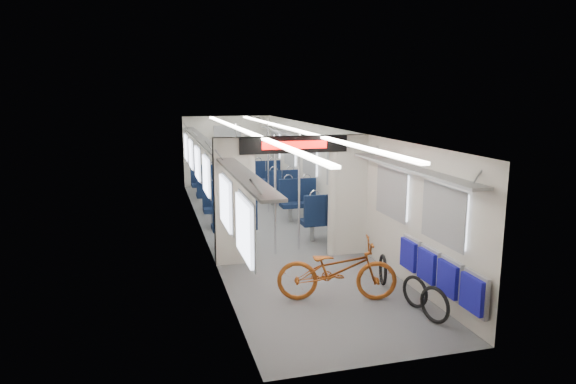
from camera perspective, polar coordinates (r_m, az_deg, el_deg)
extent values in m
plane|color=#515456|center=(11.64, -2.16, -4.29)|extent=(12.00, 12.00, 0.00)
cube|color=beige|center=(11.16, -9.48, 0.94)|extent=(0.02, 12.00, 2.30)
cube|color=beige|center=(11.79, 4.68, 1.60)|extent=(0.02, 12.00, 2.30)
cube|color=beige|center=(17.23, -6.72, 4.57)|extent=(2.90, 0.02, 2.30)
cube|color=beige|center=(5.87, 11.26, -8.40)|extent=(2.90, 0.02, 2.30)
cube|color=silver|center=(11.25, -2.25, 7.07)|extent=(2.90, 12.00, 0.02)
cube|color=white|center=(11.14, -5.03, 6.85)|extent=(0.12, 11.40, 0.04)
cube|color=white|center=(11.39, 0.47, 6.98)|extent=(0.12, 11.40, 0.04)
cube|color=beige|center=(9.28, -6.19, -1.97)|extent=(0.65, 0.18, 2.00)
cube|color=beige|center=(9.87, 6.82, -1.19)|extent=(0.65, 0.18, 2.00)
cube|color=beige|center=(9.33, 0.53, 5.33)|extent=(2.90, 0.18, 0.30)
cylinder|color=beige|center=(9.34, -4.22, -1.85)|extent=(0.20, 0.20, 2.00)
cylinder|color=beige|center=(9.76, 5.04, -1.30)|extent=(0.20, 0.20, 2.00)
cube|color=black|center=(9.23, 0.72, 5.26)|extent=(2.00, 0.03, 0.30)
cube|color=#FF0C07|center=(9.20, 0.76, 5.25)|extent=(1.20, 0.02, 0.14)
cube|color=white|center=(6.46, -4.90, -4.10)|extent=(0.04, 1.00, 0.75)
cube|color=white|center=(7.48, 17.03, -2.44)|extent=(0.04, 1.00, 0.75)
cube|color=white|center=(7.99, -6.97, -1.18)|extent=(0.04, 1.00, 0.75)
cube|color=white|center=(8.84, 11.55, -0.13)|extent=(0.04, 1.00, 0.75)
cube|color=white|center=(10.63, -9.09, 1.82)|extent=(0.04, 1.00, 0.75)
cube|color=white|center=(11.28, 5.41, 2.44)|extent=(0.04, 1.00, 0.75)
cube|color=white|center=(12.50, -10.04, 3.17)|extent=(0.04, 1.00, 0.75)
cube|color=white|center=(13.06, 2.49, 3.66)|extent=(0.04, 1.00, 0.75)
cube|color=white|center=(14.38, -10.74, 4.16)|extent=(0.04, 1.00, 0.75)
cube|color=white|center=(14.87, 0.26, 4.58)|extent=(0.04, 1.00, 0.75)
cube|color=white|center=(16.16, -11.26, 4.89)|extent=(0.04, 1.00, 0.75)
cube|color=white|center=(16.60, -1.40, 5.26)|extent=(0.04, 1.00, 0.75)
cube|color=gray|center=(7.14, -4.95, 1.88)|extent=(0.30, 3.60, 0.04)
cube|color=gray|center=(7.98, 13.30, 2.60)|extent=(0.30, 3.60, 0.04)
cube|color=gray|center=(13.05, -9.71, 5.94)|extent=(0.30, 7.60, 0.04)
cube|color=gray|center=(13.53, 1.12, 6.27)|extent=(0.30, 7.60, 0.04)
cube|color=gray|center=(17.19, -6.68, 4.05)|extent=(0.90, 0.05, 2.00)
imported|color=#A04B17|center=(7.78, 5.46, -8.60)|extent=(1.90, 1.07, 0.94)
cube|color=gray|center=(7.02, 20.16, -10.55)|extent=(0.06, 0.48, 0.54)
cube|color=#120E86|center=(6.99, 19.75, -10.63)|extent=(0.06, 0.44, 0.46)
cube|color=gray|center=(7.44, 17.70, -9.15)|extent=(0.06, 0.48, 0.54)
cube|color=#120E86|center=(7.41, 17.31, -9.21)|extent=(0.06, 0.44, 0.46)
cube|color=gray|center=(7.88, 15.53, -7.88)|extent=(0.06, 0.48, 0.54)
cube|color=#120E86|center=(7.85, 15.15, -7.94)|extent=(0.06, 0.44, 0.46)
cube|color=gray|center=(8.33, 13.60, -6.75)|extent=(0.06, 0.48, 0.54)
cube|color=#120E86|center=(8.30, 13.24, -6.79)|extent=(0.06, 0.44, 0.46)
torus|color=black|center=(7.37, 15.98, -12.13)|extent=(0.19, 0.51, 0.52)
torus|color=black|center=(7.80, 13.92, -10.87)|extent=(0.19, 0.47, 0.48)
torus|color=black|center=(8.56, 10.49, -8.64)|extent=(0.18, 0.50, 0.50)
cube|color=black|center=(10.50, -4.74, -3.77)|extent=(0.43, 0.40, 0.10)
cylinder|color=gray|center=(10.56, -4.72, -4.95)|extent=(0.10, 0.10, 0.35)
cube|color=black|center=(10.27, -4.60, -2.31)|extent=(0.43, 0.08, 0.52)
torus|color=silver|center=(10.22, -4.62, -0.89)|extent=(0.22, 0.03, 0.22)
cube|color=black|center=(12.05, -6.14, -1.85)|extent=(0.43, 0.40, 0.10)
cylinder|color=gray|center=(12.10, -6.12, -2.89)|extent=(0.10, 0.10, 0.35)
cube|color=black|center=(12.14, -6.30, -0.26)|extent=(0.43, 0.08, 0.52)
torus|color=silver|center=(12.09, -6.32, 0.96)|extent=(0.22, 0.03, 0.22)
cube|color=black|center=(10.43, -7.28, -3.92)|extent=(0.43, 0.40, 0.10)
cylinder|color=gray|center=(10.49, -7.25, -5.11)|extent=(0.10, 0.10, 0.35)
cube|color=black|center=(10.20, -7.20, -2.46)|extent=(0.43, 0.08, 0.52)
torus|color=silver|center=(10.14, -7.23, -1.03)|extent=(0.22, 0.03, 0.22)
cube|color=black|center=(11.99, -8.36, -1.98)|extent=(0.43, 0.40, 0.10)
cylinder|color=gray|center=(12.04, -8.33, -3.02)|extent=(0.10, 0.10, 0.35)
cube|color=black|center=(12.08, -8.50, -0.37)|extent=(0.43, 0.08, 0.52)
torus|color=silver|center=(12.03, -8.53, 0.85)|extent=(0.22, 0.03, 0.22)
cube|color=black|center=(10.77, 2.68, -3.36)|extent=(0.45, 0.42, 0.10)
cylinder|color=gray|center=(10.83, 2.67, -4.52)|extent=(0.10, 0.10, 0.35)
cube|color=black|center=(10.53, 2.99, -1.86)|extent=(0.45, 0.08, 0.56)
torus|color=silver|center=(10.48, 3.00, -0.38)|extent=(0.23, 0.03, 0.23)
cube|color=black|center=(12.37, 0.25, -1.45)|extent=(0.45, 0.42, 0.10)
cylinder|color=gray|center=(12.42, 0.24, -2.46)|extent=(0.10, 0.10, 0.35)
cube|color=black|center=(12.47, 0.04, 0.19)|extent=(0.45, 0.08, 0.56)
torus|color=silver|center=(12.42, 0.04, 1.45)|extent=(0.23, 0.03, 0.23)
cube|color=black|center=(10.92, 5.03, -3.19)|extent=(0.45, 0.42, 0.10)
cylinder|color=gray|center=(10.98, 5.01, -4.33)|extent=(0.10, 0.10, 0.35)
cube|color=black|center=(10.69, 5.38, -1.71)|extent=(0.45, 0.08, 0.56)
torus|color=silver|center=(10.63, 5.41, -0.25)|extent=(0.23, 0.03, 0.23)
cube|color=black|center=(12.50, 2.32, -1.33)|extent=(0.45, 0.42, 0.10)
cylinder|color=gray|center=(12.55, 2.31, -2.33)|extent=(0.10, 0.10, 0.35)
cube|color=black|center=(12.60, 2.10, 0.29)|extent=(0.45, 0.08, 0.56)
torus|color=silver|center=(12.55, 2.11, 1.54)|extent=(0.23, 0.03, 0.23)
cube|color=black|center=(13.78, -7.33, -0.24)|extent=(0.42, 0.39, 0.10)
cylinder|color=gray|center=(13.83, -7.30, -1.15)|extent=(0.10, 0.10, 0.35)
cube|color=black|center=(13.57, -7.27, 0.90)|extent=(0.42, 0.07, 0.51)
torus|color=silver|center=(13.53, -7.29, 1.96)|extent=(0.21, 0.03, 0.21)
cube|color=black|center=(15.32, -8.15, 0.88)|extent=(0.42, 0.39, 0.10)
cylinder|color=gray|center=(15.36, -8.12, 0.05)|extent=(0.10, 0.10, 0.35)
cube|color=black|center=(15.42, -8.25, 2.09)|extent=(0.42, 0.07, 0.51)
torus|color=silver|center=(15.38, -8.28, 3.03)|extent=(0.21, 0.03, 0.21)
cube|color=black|center=(13.73, -9.27, -0.34)|extent=(0.42, 0.39, 0.10)
cylinder|color=gray|center=(13.77, -9.24, -1.26)|extent=(0.10, 0.10, 0.35)
cube|color=black|center=(13.52, -9.24, 0.80)|extent=(0.42, 0.07, 0.51)
torus|color=silver|center=(13.47, -9.27, 1.86)|extent=(0.21, 0.03, 0.21)
cube|color=black|center=(15.27, -9.90, 0.79)|extent=(0.42, 0.39, 0.10)
cylinder|color=gray|center=(15.31, -9.87, -0.04)|extent=(0.10, 0.10, 0.35)
cube|color=black|center=(15.37, -9.99, 2.01)|extent=(0.42, 0.07, 0.51)
torus|color=silver|center=(15.33, -10.02, 2.95)|extent=(0.21, 0.03, 0.21)
cube|color=black|center=(14.13, -1.75, 0.13)|extent=(0.44, 0.41, 0.10)
cylinder|color=gray|center=(14.17, -1.75, -0.77)|extent=(0.10, 0.10, 0.35)
cube|color=black|center=(13.91, -1.60, 1.30)|extent=(0.44, 0.08, 0.54)
torus|color=silver|center=(13.86, -1.60, 2.40)|extent=(0.23, 0.03, 0.23)
cube|color=black|center=(15.73, -3.17, 1.25)|extent=(0.44, 0.41, 0.10)
cylinder|color=gray|center=(15.77, -3.16, 0.44)|extent=(0.10, 0.10, 0.35)
cube|color=black|center=(15.84, -3.31, 2.49)|extent=(0.44, 0.08, 0.54)
torus|color=silver|center=(15.81, -3.32, 3.46)|extent=(0.23, 0.03, 0.23)
cube|color=black|center=(14.24, 0.09, 0.22)|extent=(0.44, 0.41, 0.10)
cylinder|color=gray|center=(14.28, 0.09, -0.67)|extent=(0.10, 0.10, 0.35)
cube|color=black|center=(14.02, 0.27, 1.38)|extent=(0.44, 0.08, 0.54)
torus|color=silver|center=(13.98, 0.27, 2.48)|extent=(0.23, 0.03, 0.23)
cube|color=black|center=(15.84, -1.51, 1.32)|extent=(0.44, 0.41, 0.10)
cylinder|color=gray|center=(15.88, -1.51, 0.52)|extent=(0.10, 0.10, 0.35)
cube|color=black|center=(15.95, -1.66, 2.56)|extent=(0.44, 0.08, 0.54)
torus|color=silver|center=(15.91, -1.66, 3.52)|extent=(0.23, 0.03, 0.23)
cylinder|color=silver|center=(9.71, -1.43, -0.42)|extent=(0.04, 0.04, 2.30)
cylinder|color=silver|center=(10.02, 1.23, -0.06)|extent=(0.05, 0.05, 2.30)
cylinder|color=silver|center=(13.14, -5.71, 2.57)|extent=(0.04, 0.04, 2.30)
cylinder|color=silver|center=(13.19, -2.22, 2.64)|extent=(0.04, 0.04, 2.30)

